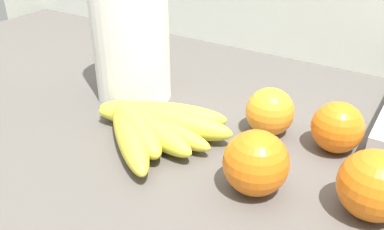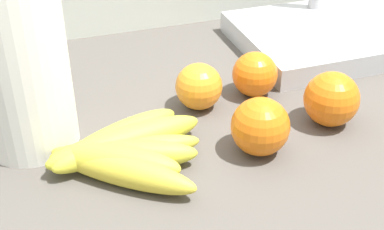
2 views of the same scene
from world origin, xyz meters
The scene contains 7 objects.
wall_back centered at (0.00, 0.35, 0.65)m, with size 2.07×0.06×1.30m, color silver.
banana_bunch centered at (-0.15, -0.08, 0.88)m, with size 0.21×0.20×0.04m.
orange_front centered at (0.08, 0.03, 0.89)m, with size 0.07×0.07×0.07m, color orange.
orange_back_left centered at (0.15, -0.08, 0.90)m, with size 0.08×0.08×0.08m, color orange.
orange_right centered at (0.03, -0.10, 0.90)m, with size 0.08×0.08×0.08m, color orange.
orange_center centered at (-0.01, 0.02, 0.89)m, with size 0.07×0.07×0.07m, color orange.
paper_towel_roll centered at (-0.25, 0.01, 1.00)m, with size 0.12×0.12×0.32m.
Camera 1 is at (0.17, -0.47, 1.17)m, focal length 38.56 mm.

